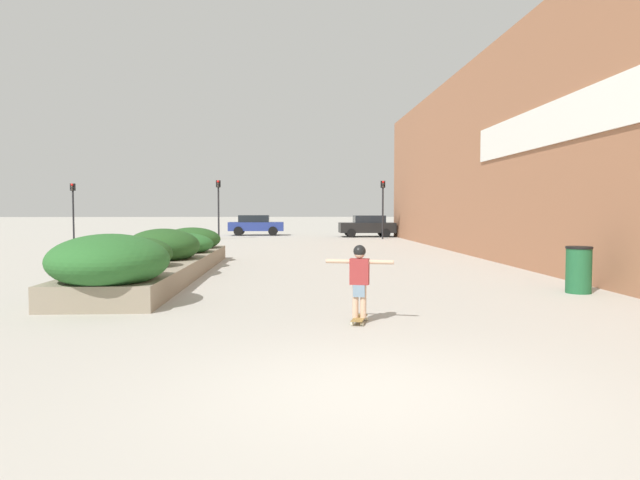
{
  "coord_description": "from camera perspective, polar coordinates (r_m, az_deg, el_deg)",
  "views": [
    {
      "loc": [
        -0.81,
        -5.76,
        1.88
      ],
      "look_at": [
        0.12,
        11.96,
        0.95
      ],
      "focal_mm": 32.0,
      "sensor_mm": 36.0,
      "label": 1
    }
  ],
  "objects": [
    {
      "name": "planter_box",
      "position": [
        16.33,
        -15.71,
        -1.57
      ],
      "size": [
        2.31,
        12.35,
        1.42
      ],
      "color": "gray",
      "rests_on": "ground_plane"
    },
    {
      "name": "skateboarder",
      "position": [
        9.5,
        3.97,
        -3.38
      ],
      "size": [
        1.11,
        0.37,
        1.22
      ],
      "rotation": [
        0.0,
        0.0,
        -0.27
      ],
      "color": "tan",
      "rests_on": "skateboard"
    },
    {
      "name": "building_wall_right",
      "position": [
        22.38,
        17.33,
        8.31
      ],
      "size": [
        0.67,
        38.84,
        7.99
      ],
      "color": "#9E6647",
      "rests_on": "ground_plane"
    },
    {
      "name": "traffic_light_right",
      "position": [
        37.18,
        6.3,
        4.02
      ],
      "size": [
        0.28,
        0.3,
        3.77
      ],
      "color": "black",
      "rests_on": "ground_plane"
    },
    {
      "name": "traffic_light_far_left",
      "position": [
        39.08,
        -23.48,
        3.55
      ],
      "size": [
        0.28,
        0.3,
        3.54
      ],
      "color": "black",
      "rests_on": "ground_plane"
    },
    {
      "name": "traffic_light_left",
      "position": [
        37.29,
        -10.13,
        4.01
      ],
      "size": [
        0.28,
        0.3,
        3.79
      ],
      "color": "black",
      "rests_on": "ground_plane"
    },
    {
      "name": "car_center_left",
      "position": [
        42.6,
        -6.45,
        1.54
      ],
      "size": [
        4.05,
        1.85,
        1.5
      ],
      "rotation": [
        0.0,
        0.0,
        -1.57
      ],
      "color": "navy",
      "rests_on": "ground_plane"
    },
    {
      "name": "car_leftmost",
      "position": [
        40.05,
        4.76,
        1.44
      ],
      "size": [
        3.85,
        2.07,
        1.5
      ],
      "rotation": [
        0.0,
        0.0,
        1.57
      ],
      "color": "black",
      "rests_on": "ground_plane"
    },
    {
      "name": "skateboard",
      "position": [
        9.61,
        3.95,
        -7.87
      ],
      "size": [
        0.36,
        0.7,
        0.09
      ],
      "rotation": [
        0.0,
        0.0,
        -0.27
      ],
      "color": "olive",
      "rests_on": "ground_plane"
    },
    {
      "name": "trash_bin",
      "position": [
        14.18,
        24.45,
        -2.72
      ],
      "size": [
        0.58,
        0.58,
        1.06
      ],
      "color": "#1E5B33",
      "rests_on": "ground_plane"
    },
    {
      "name": "ground_plane",
      "position": [
        6.11,
        4.97,
        -14.95
      ],
      "size": [
        300.0,
        300.0,
        0.0
      ],
      "primitive_type": "plane",
      "color": "#ADA89E"
    }
  ]
}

